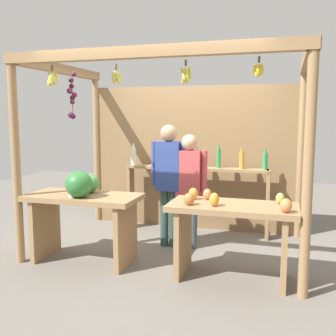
% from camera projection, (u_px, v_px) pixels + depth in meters
% --- Properties ---
extents(ground_plane, '(12.00, 12.00, 0.00)m').
position_uv_depth(ground_plane, '(172.00, 248.00, 5.23)').
color(ground_plane, slate).
rests_on(ground_plane, ground).
extents(market_stall, '(3.34, 2.15, 2.45)m').
position_uv_depth(market_stall, '(182.00, 139.00, 5.50)').
color(market_stall, '#99754C').
rests_on(market_stall, ground).
extents(fruit_counter_left, '(1.35, 0.70, 1.12)m').
position_uv_depth(fruit_counter_left, '(83.00, 205.00, 4.65)').
color(fruit_counter_left, '#99754C').
rests_on(fruit_counter_left, ground).
extents(fruit_counter_right, '(1.35, 0.64, 0.96)m').
position_uv_depth(fruit_counter_right, '(232.00, 224.00, 4.17)').
color(fruit_counter_right, '#99754C').
rests_on(fruit_counter_right, ground).
extents(bottle_shelf_unit, '(2.15, 0.22, 1.34)m').
position_uv_depth(bottle_shelf_unit, '(195.00, 179.00, 5.81)').
color(bottle_shelf_unit, '#99754C').
rests_on(bottle_shelf_unit, ground).
extents(vendor_man, '(0.48, 0.22, 1.64)m').
position_uv_depth(vendor_man, '(169.00, 174.00, 5.18)').
color(vendor_man, '#2D4742').
rests_on(vendor_man, ground).
extents(vendor_woman, '(0.48, 0.21, 1.51)m').
position_uv_depth(vendor_woman, '(189.00, 181.00, 5.12)').
color(vendor_woman, '#43504F').
rests_on(vendor_woman, ground).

